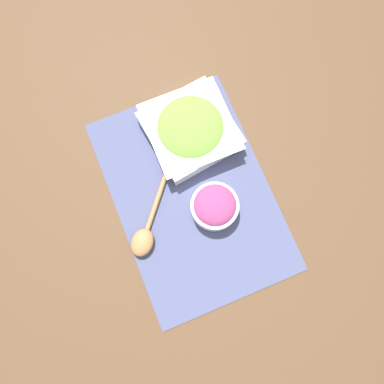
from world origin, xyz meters
TOP-DOWN VIEW (x-y plane):
  - ground_plane at (0.00, 0.00)m, footprint 3.00×3.00m
  - placemat at (0.00, 0.00)m, footprint 0.54×0.37m
  - onion_bowl at (0.05, 0.04)m, footprint 0.11×0.11m
  - lettuce_bowl at (-0.15, 0.06)m, footprint 0.22×0.22m
  - wooden_spoon at (0.05, -0.14)m, footprint 0.19×0.17m

SIDE VIEW (x-z plane):
  - ground_plane at x=0.00m, z-range 0.00..0.00m
  - placemat at x=0.00m, z-range 0.00..0.00m
  - wooden_spoon at x=0.05m, z-range 0.00..0.03m
  - onion_bowl at x=0.05m, z-range 0.00..0.07m
  - lettuce_bowl at x=-0.15m, z-range 0.00..0.07m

